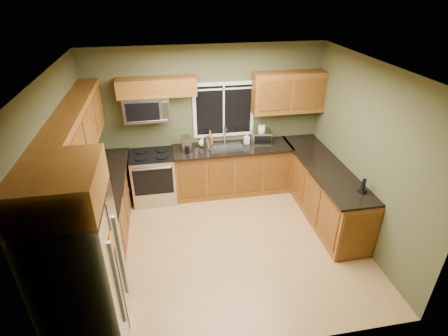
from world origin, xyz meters
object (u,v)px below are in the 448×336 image
object	(u,v)px
microwave	(147,108)
paper_towel_roll	(262,133)
kettle	(207,143)
refrigerator	(84,278)
soap_bottle_a	(210,138)
coffee_maker	(187,145)
soap_bottle_b	(247,138)
toaster_oven	(261,137)
soap_bottle_c	(202,142)
range	(154,177)
cordless_phone	(363,188)

from	to	relation	value
microwave	paper_towel_roll	size ratio (longest dim) A/B	2.24
kettle	paper_towel_roll	size ratio (longest dim) A/B	0.74
refrigerator	soap_bottle_a	size ratio (longest dim) A/B	6.55
coffee_maker	paper_towel_roll	distance (m)	1.44
soap_bottle_b	coffee_maker	bearing A→B (deg)	-173.02
microwave	coffee_maker	bearing A→B (deg)	-13.42
toaster_oven	kettle	world-z (taller)	kettle
microwave	paper_towel_roll	bearing A→B (deg)	1.95
soap_bottle_a	microwave	bearing A→B (deg)	-176.88
soap_bottle_a	soap_bottle_c	distance (m)	0.17
soap_bottle_a	soap_bottle_b	bearing A→B (deg)	-5.92
coffee_maker	range	bearing A→B (deg)	178.81
soap_bottle_c	paper_towel_roll	bearing A→B (deg)	2.74
toaster_oven	soap_bottle_b	xyz separation A→B (m)	(-0.27, 0.02, -0.01)
refrigerator	coffee_maker	xyz separation A→B (m)	(1.31, 2.76, 0.17)
microwave	soap_bottle_c	distance (m)	1.16
range	soap_bottle_a	size ratio (longest dim) A/B	3.41
soap_bottle_a	soap_bottle_b	distance (m)	0.68
kettle	coffee_maker	bearing A→B (deg)	-174.13
paper_towel_roll	soap_bottle_c	world-z (taller)	paper_towel_roll
soap_bottle_b	microwave	bearing A→B (deg)	179.63
soap_bottle_b	soap_bottle_c	xyz separation A→B (m)	(-0.83, 0.03, -0.01)
soap_bottle_a	refrigerator	bearing A→B (deg)	-120.77
kettle	cordless_phone	bearing A→B (deg)	-42.47
toaster_oven	soap_bottle_a	bearing A→B (deg)	174.73
range	coffee_maker	xyz separation A→B (m)	(0.62, -0.01, 0.60)
soap_bottle_b	soap_bottle_c	world-z (taller)	soap_bottle_b
coffee_maker	soap_bottle_a	world-z (taller)	soap_bottle_a
microwave	toaster_oven	bearing A→B (deg)	-0.80
paper_towel_roll	range	bearing A→B (deg)	-174.27
toaster_oven	coffee_maker	distance (m)	1.40
range	soap_bottle_c	distance (m)	1.09
microwave	soap_bottle_c	xyz separation A→B (m)	(0.92, 0.02, -0.70)
microwave	soap_bottle_c	bearing A→B (deg)	0.98
coffee_maker	kettle	world-z (taller)	coffee_maker
range	paper_towel_roll	xyz separation A→B (m)	(2.05, 0.21, 0.63)
cordless_phone	refrigerator	bearing A→B (deg)	-165.36
microwave	soap_bottle_a	world-z (taller)	microwave
range	soap_bottle_b	bearing A→B (deg)	4.08
toaster_oven	paper_towel_roll	bearing A→B (deg)	71.20
toaster_oven	kettle	xyz separation A→B (m)	(-1.02, -0.08, 0.00)
refrigerator	soap_bottle_b	bearing A→B (deg)	49.88
microwave	soap_bottle_b	size ratio (longest dim) A/B	3.76
refrigerator	coffee_maker	size ratio (longest dim) A/B	6.66
range	kettle	distance (m)	1.16
refrigerator	kettle	size ratio (longest dim) A/B	7.12
soap_bottle_b	kettle	bearing A→B (deg)	-172.47
range	refrigerator	bearing A→B (deg)	-103.97
refrigerator	range	world-z (taller)	refrigerator
range	microwave	distance (m)	1.27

